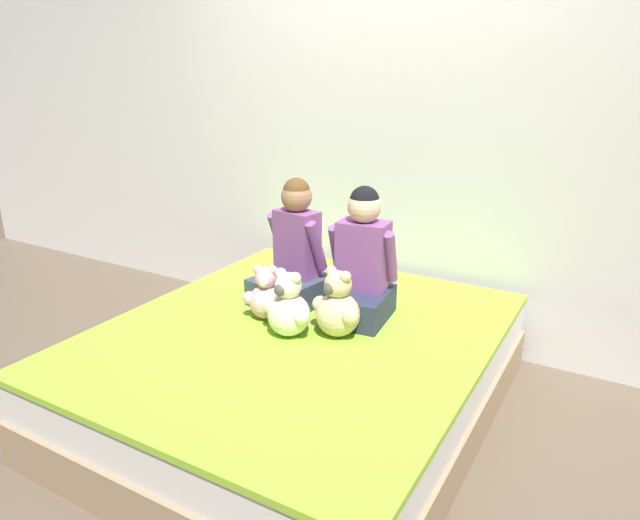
{
  "coord_description": "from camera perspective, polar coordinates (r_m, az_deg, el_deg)",
  "views": [
    {
      "loc": [
        1.29,
        -2.02,
        1.58
      ],
      "look_at": [
        0.0,
        0.21,
        0.7
      ],
      "focal_mm": 32.0,
      "sensor_mm": 36.0,
      "label": 1
    }
  ],
  "objects": [
    {
      "name": "ground_plane",
      "position": [
        2.87,
        -2.13,
        -14.58
      ],
      "size": [
        14.0,
        14.0,
        0.0
      ],
      "primitive_type": "plane",
      "color": "brown"
    },
    {
      "name": "teddy_bear_held_by_left_child",
      "position": [
        2.75,
        -5.4,
        -3.62
      ],
      "size": [
        0.21,
        0.17,
        0.27
      ],
      "rotation": [
        0.0,
        0.0,
        0.4
      ],
      "color": "#DBA3B2",
      "rests_on": "bed"
    },
    {
      "name": "teddy_bear_between_children",
      "position": [
        2.56,
        -3.19,
        -4.82
      ],
      "size": [
        0.26,
        0.2,
        0.31
      ],
      "rotation": [
        0.0,
        0.0,
        -0.17
      ],
      "color": "silver",
      "rests_on": "bed"
    },
    {
      "name": "teddy_bear_held_by_right_child",
      "position": [
        2.55,
        1.76,
        -4.78
      ],
      "size": [
        0.26,
        0.2,
        0.32
      ],
      "rotation": [
        0.0,
        0.0,
        -0.33
      ],
      "color": "#D1B78E",
      "rests_on": "bed"
    },
    {
      "name": "child_on_left",
      "position": [
        2.89,
        -2.61,
        0.34
      ],
      "size": [
        0.37,
        0.4,
        0.64
      ],
      "rotation": [
        0.0,
        0.0,
        -0.17
      ],
      "color": "#384251",
      "rests_on": "bed"
    },
    {
      "name": "bed",
      "position": [
        2.76,
        -2.18,
        -10.95
      ],
      "size": [
        1.7,
        1.95,
        0.42
      ],
      "color": "#997F60",
      "rests_on": "ground_plane"
    },
    {
      "name": "wall_behind_bed",
      "position": [
        3.36,
        7.55,
        13.05
      ],
      "size": [
        8.0,
        0.06,
        2.5
      ],
      "color": "silver",
      "rests_on": "ground_plane"
    },
    {
      "name": "child_on_right",
      "position": [
        2.71,
        4.16,
        -0.55
      ],
      "size": [
        0.34,
        0.37,
        0.64
      ],
      "rotation": [
        0.0,
        0.0,
        0.11
      ],
      "color": "#282D47",
      "rests_on": "bed"
    }
  ]
}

